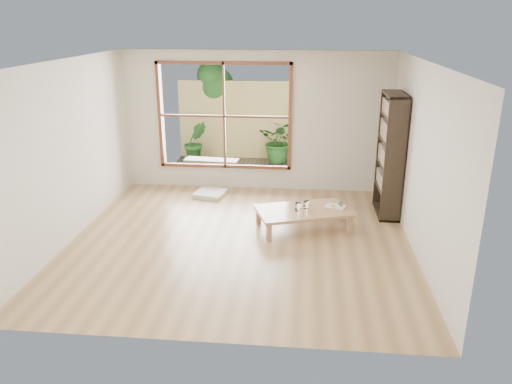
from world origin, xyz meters
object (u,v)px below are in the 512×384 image
low_table (304,212)px  food_tray (336,206)px  bookshelf (390,155)px  garden_bench (212,162)px

low_table → food_tray: 0.54m
low_table → food_tray: bearing=-2.5°
low_table → bookshelf: size_ratio=0.80×
low_table → garden_bench: (-1.92, 2.51, 0.04)m
bookshelf → garden_bench: bearing=152.6°
low_table → garden_bench: 3.16m
bookshelf → garden_bench: bookshelf is taller
low_table → food_tray: (0.51, 0.15, 0.06)m
food_tray → garden_bench: 3.39m
low_table → food_tray: food_tray is taller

